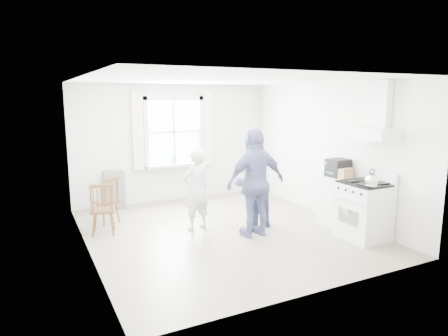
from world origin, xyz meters
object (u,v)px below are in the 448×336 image
windsor_chair_b (102,204)px  person_left (196,190)px  low_cabinet (337,202)px  person_right (256,183)px  windsor_chair_a (109,196)px  stereo_stack (338,168)px  gas_stove (363,210)px  person_mid (252,183)px

windsor_chair_b → person_left: 1.60m
low_cabinet → person_right: size_ratio=0.49×
low_cabinet → windsor_chair_a: 4.17m
stereo_stack → gas_stove: bearing=-97.9°
stereo_stack → person_left: bearing=159.5°
low_cabinet → person_right: bearing=172.5°
windsor_chair_b → person_left: person_left is taller
windsor_chair_b → person_mid: (2.42, -0.82, 0.28)m
windsor_chair_b → person_left: (1.54, -0.41, 0.17)m
windsor_chair_a → windsor_chair_b: windsor_chair_b is taller
stereo_stack → windsor_chair_b: bearing=161.7°
low_cabinet → person_mid: size_ratio=0.54×
gas_stove → person_right: size_ratio=0.61×
gas_stove → low_cabinet: 0.70m
stereo_stack → low_cabinet: bearing=-121.7°
person_mid → person_right: size_ratio=0.91×
gas_stove → windsor_chair_b: size_ratio=1.23×
windsor_chair_a → person_mid: 2.63m
gas_stove → low_cabinet: size_ratio=1.24×
person_left → stereo_stack: bearing=147.3°
person_right → windsor_chair_b: bearing=-27.7°
windsor_chair_a → person_left: 1.67m
windsor_chair_b → person_left: bearing=-14.8°
person_mid → person_right: (-0.11, -0.33, 0.08)m
person_left → person_right: (0.77, -0.74, 0.19)m
low_cabinet → stereo_stack: size_ratio=2.42×
stereo_stack → person_left: (-2.39, 0.90, -0.34)m
person_right → windsor_chair_a: bearing=-41.2°
low_cabinet → windsor_chair_a: size_ratio=1.03×
low_cabinet → windsor_chair_b: (-3.90, 1.36, 0.10)m
low_cabinet → person_left: person_left is taller
gas_stove → stereo_stack: bearing=82.1°
stereo_stack → windsor_chair_a: (-3.71, 1.90, -0.53)m
gas_stove → person_left: person_left is taller
stereo_stack → person_right: size_ratio=0.20×
gas_stove → person_left: 2.83m
windsor_chair_b → person_mid: size_ratio=0.54×
stereo_stack → person_right: (-1.63, 0.15, -0.15)m
person_mid → gas_stove: bearing=120.0°
windsor_chair_b → person_left: size_ratio=0.63×
windsor_chair_a → person_mid: (2.20, -1.42, 0.30)m
person_mid → low_cabinet: bearing=141.2°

